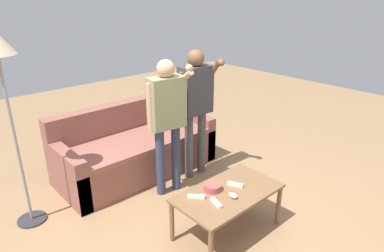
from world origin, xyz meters
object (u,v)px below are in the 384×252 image
Objects in this scene: player_right at (196,100)px; player_center at (167,113)px; couch at (135,149)px; snack_bowl at (213,187)px; game_remote_nunchuk at (233,195)px; game_remote_wand_near at (235,184)px; game_remote_wand_spare at (196,197)px; coffee_table at (228,197)px; game_remote_wand_far at (216,203)px.

player_center is at bearing -170.05° from player_right.
couch is 12.04× the size of snack_bowl.
game_remote_nunchuk is 0.20m from game_remote_wand_near.
game_remote_wand_near is at bearing -86.51° from couch.
couch is 1.71m from game_remote_nunchuk.
game_remote_wand_near is (0.09, -0.91, -0.50)m from player_center.
game_remote_wand_near is 1.10× the size of game_remote_wand_spare.
player_right is (0.50, -0.59, 0.69)m from couch.
snack_bowl is 0.20m from game_remote_wand_spare.
game_remote_nunchuk is (-0.07, -1.70, 0.17)m from couch.
couch is at bearing 93.49° from game_remote_wand_near.
couch reaches higher than game_remote_wand_spare.
snack_bowl reaches higher than game_remote_wand_near.
couch is 1.28× the size of player_center.
couch is at bearing 90.62° from player_center.
game_remote_nunchuk is 0.06× the size of player_right.
game_remote_wand_spare reaches higher than coffee_table.
coffee_table is at bearing -168.93° from game_remote_wand_near.
game_remote_nunchuk is 0.57× the size of game_remote_wand_near.
player_right is 1.32m from game_remote_wand_spare.
player_center is (0.12, 0.82, 0.49)m from snack_bowl.
coffee_table is 6.59× the size of game_remote_wand_near.
couch is at bearing 81.48° from game_remote_wand_far.
game_remote_nunchuk is 0.63× the size of game_remote_wand_spare.
snack_bowl is 0.96m from player_center.
couch is 1.59m from game_remote_wand_near.
coffee_table is at bearing 66.76° from game_remote_nunchuk.
snack_bowl is 0.22m from game_remote_nunchuk.
snack_bowl reaches higher than game_remote_wand_far.
game_remote_wand_far is at bearing -164.33° from coffee_table.
player_right is (0.61, 0.90, 0.51)m from snack_bowl.
game_remote_wand_near and game_remote_wand_far have the same top height.
game_remote_wand_far is at bearing -127.32° from snack_bowl.
player_right is 10.23× the size of game_remote_wand_near.
game_remote_nunchuk reaches higher than game_remote_wand_near.
game_remote_wand_spare is (-0.32, -0.81, -0.50)m from player_center.
player_right is at bearing 55.22° from game_remote_wand_far.
couch reaches higher than game_remote_wand_near.
game_remote_nunchuk is at bearing -92.26° from couch.
player_center is 10.98× the size of game_remote_wand_spare.
player_right reaches higher than player_center.
game_remote_wand_near is (0.12, 0.02, 0.07)m from coffee_table.
coffee_table is 0.66× the size of player_center.
coffee_table is 0.13m from game_remote_nunchuk.
player_right is 1.42m from game_remote_wand_far.
game_remote_wand_near is at bearing -24.02° from snack_bowl.
game_remote_wand_near is at bearing 35.74° from game_remote_nunchuk.
player_right reaches higher than game_remote_wand_far.
game_remote_nunchuk is (-0.04, -0.09, 0.08)m from coffee_table.
coffee_table is at bearing -117.40° from player_right.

